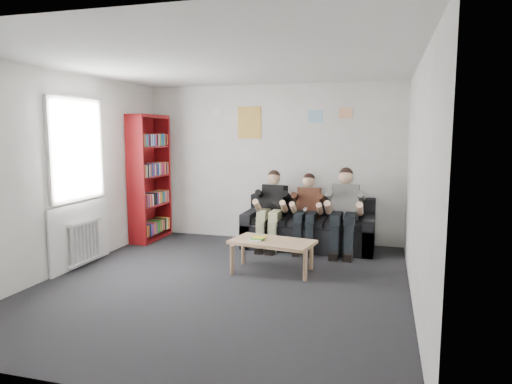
# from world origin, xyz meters

# --- Properties ---
(room_shell) EXTENTS (5.00, 5.00, 5.00)m
(room_shell) POSITION_xyz_m (0.00, 0.00, 1.35)
(room_shell) COLOR black
(room_shell) RESTS_ON ground
(sofa) EXTENTS (2.10, 0.86, 0.81)m
(sofa) POSITION_xyz_m (0.73, 2.10, 0.29)
(sofa) COLOR black
(sofa) RESTS_ON ground
(bookshelf) EXTENTS (0.33, 0.98, 2.19)m
(bookshelf) POSITION_xyz_m (-2.06, 1.94, 1.09)
(bookshelf) COLOR maroon
(bookshelf) RESTS_ON ground
(coffee_table) EXTENTS (1.10, 0.60, 0.44)m
(coffee_table) POSITION_xyz_m (0.47, 0.64, 0.39)
(coffee_table) COLOR tan
(coffee_table) RESTS_ON ground
(game_cases) EXTENTS (0.21, 0.18, 0.04)m
(game_cases) POSITION_xyz_m (0.27, 0.61, 0.46)
(game_cases) COLOR silver
(game_cases) RESTS_ON coffee_table
(person_left) EXTENTS (0.39, 0.83, 1.27)m
(person_left) POSITION_xyz_m (0.14, 1.91, 0.63)
(person_left) COLOR black
(person_left) RESTS_ON sofa
(person_middle) EXTENTS (0.37, 0.79, 1.23)m
(person_middle) POSITION_xyz_m (0.73, 1.91, 0.62)
(person_middle) COLOR #552A1C
(person_middle) RESTS_ON sofa
(person_right) EXTENTS (0.42, 0.90, 1.34)m
(person_right) POSITION_xyz_m (1.31, 1.90, 0.66)
(person_right) COLOR silver
(person_right) RESTS_ON sofa
(radiator) EXTENTS (0.10, 0.64, 0.60)m
(radiator) POSITION_xyz_m (-2.15, 0.20, 0.35)
(radiator) COLOR silver
(radiator) RESTS_ON ground
(window) EXTENTS (0.05, 1.30, 2.36)m
(window) POSITION_xyz_m (-2.22, 0.20, 1.03)
(window) COLOR white
(window) RESTS_ON room_shell
(poster_large) EXTENTS (0.42, 0.01, 0.55)m
(poster_large) POSITION_xyz_m (-0.40, 2.49, 2.05)
(poster_large) COLOR #E1DD4F
(poster_large) RESTS_ON room_shell
(poster_blue) EXTENTS (0.25, 0.01, 0.20)m
(poster_blue) POSITION_xyz_m (0.75, 2.49, 2.15)
(poster_blue) COLOR #47ABF2
(poster_blue) RESTS_ON room_shell
(poster_pink) EXTENTS (0.22, 0.01, 0.18)m
(poster_pink) POSITION_xyz_m (1.25, 2.49, 2.20)
(poster_pink) COLOR #E146A1
(poster_pink) RESTS_ON room_shell
(poster_sign) EXTENTS (0.20, 0.01, 0.14)m
(poster_sign) POSITION_xyz_m (-1.00, 2.49, 2.25)
(poster_sign) COLOR white
(poster_sign) RESTS_ON room_shell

